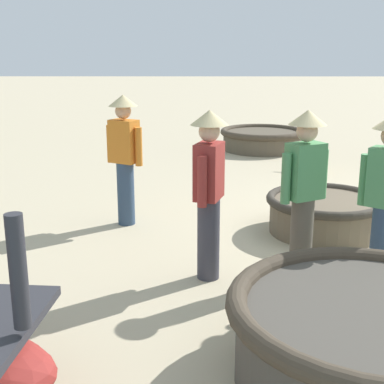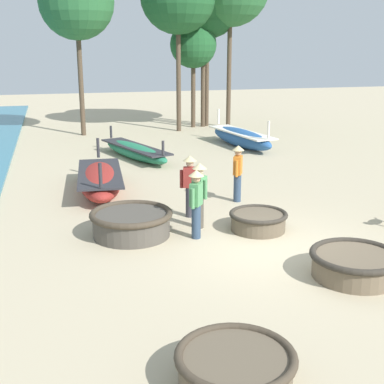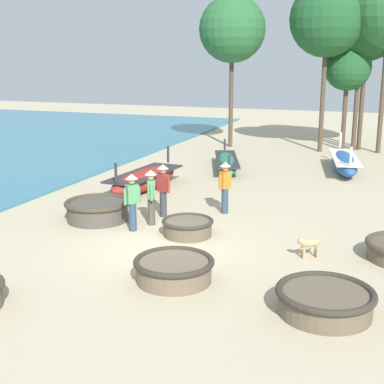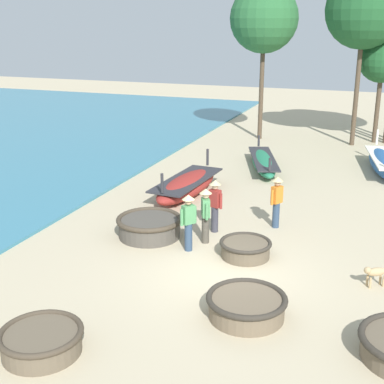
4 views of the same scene
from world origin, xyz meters
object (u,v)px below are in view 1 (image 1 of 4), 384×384
(coracle_tilted, at_px, (325,212))
(fisherman_hauling, at_px, (124,152))
(fisherman_standing_right, at_px, (209,185))
(fisherman_standing_left, at_px, (304,185))
(dog, at_px, (313,152))
(coracle_center, at_px, (262,138))
(coracle_beside_post, at_px, (373,337))

(coracle_tilted, bearing_deg, fisherman_hauling, 82.79)
(fisherman_standing_right, distance_m, fisherman_standing_left, 0.91)
(dog, bearing_deg, fisherman_standing_left, 166.68)
(coracle_tilted, bearing_deg, fisherman_standing_right, 133.21)
(coracle_tilted, height_order, dog, dog)
(coracle_center, distance_m, fisherman_standing_right, 7.21)
(fisherman_standing_left, bearing_deg, dog, -13.32)
(coracle_beside_post, height_order, coracle_tilted, coracle_beside_post)
(fisherman_hauling, relative_size, fisherman_standing_left, 1.00)
(fisherman_hauling, xyz_separation_m, fisherman_standing_left, (-1.68, -1.94, 0.00))
(coracle_tilted, relative_size, fisherman_standing_right, 0.87)
(coracle_beside_post, distance_m, dog, 6.60)
(dog, bearing_deg, fisherman_standing_right, 156.93)
(coracle_beside_post, relative_size, fisherman_standing_right, 1.20)
(coracle_beside_post, distance_m, fisherman_standing_left, 1.85)
(fisherman_standing_left, bearing_deg, coracle_tilted, -22.15)
(coracle_center, relative_size, dog, 3.17)
(coracle_center, bearing_deg, coracle_tilted, -178.97)
(fisherman_standing_right, xyz_separation_m, dog, (4.81, -2.05, -0.59))
(coracle_tilted, distance_m, dog, 3.48)
(coracle_tilted, bearing_deg, fisherman_standing_left, 157.85)
(coracle_center, xyz_separation_m, fisherman_hauling, (-5.34, 2.40, 0.70))
(coracle_center, height_order, dog, dog)
(coracle_tilted, xyz_separation_m, coracle_center, (5.66, 0.10, 0.00))
(fisherman_standing_left, bearing_deg, fisherman_standing_right, 90.84)
(coracle_beside_post, bearing_deg, coracle_center, -1.94)
(coracle_beside_post, xyz_separation_m, fisherman_standing_left, (1.74, 0.16, 0.61))
(fisherman_standing_right, bearing_deg, fisherman_hauling, 31.26)
(coracle_beside_post, bearing_deg, fisherman_hauling, 31.54)
(coracle_tilted, bearing_deg, dog, -9.58)
(coracle_beside_post, distance_m, coracle_center, 8.77)
(coracle_tilted, relative_size, fisherman_hauling, 0.87)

